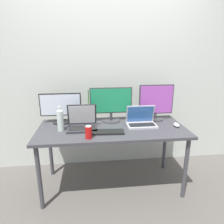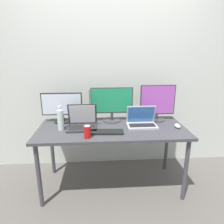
{
  "view_description": "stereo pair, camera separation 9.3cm",
  "coord_description": "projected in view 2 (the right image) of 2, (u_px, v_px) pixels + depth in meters",
  "views": [
    {
      "loc": [
        -0.23,
        -2.07,
        1.54
      ],
      "look_at": [
        0.0,
        0.0,
        0.92
      ],
      "focal_mm": 32.0,
      "sensor_mm": 36.0,
      "label": 1
    },
    {
      "loc": [
        -0.14,
        -2.07,
        1.54
      ],
      "look_at": [
        0.0,
        0.0,
        0.92
      ],
      "focal_mm": 32.0,
      "sensor_mm": 36.0,
      "label": 2
    }
  ],
  "objects": [
    {
      "name": "soda_can_near_keyboard",
      "position": [
        87.0,
        132.0,
        1.94
      ],
      "size": [
        0.07,
        0.07,
        0.13
      ],
      "color": "red",
      "rests_on": "work_desk"
    },
    {
      "name": "water_bottle",
      "position": [
        61.0,
        119.0,
        2.12
      ],
      "size": [
        0.07,
        0.07,
        0.27
      ],
      "color": "silver",
      "rests_on": "work_desk"
    },
    {
      "name": "laptop_silver",
      "position": [
        82.0,
        122.0,
        2.2
      ],
      "size": [
        0.32,
        0.26,
        0.26
      ],
      "color": "#2D2D33",
      "rests_on": "work_desk"
    },
    {
      "name": "ground_plane",
      "position": [
        112.0,
        184.0,
        2.43
      ],
      "size": [
        16.0,
        16.0,
        0.0
      ],
      "primitive_type": "plane",
      "color": "#5B5651"
    },
    {
      "name": "monitor_left",
      "position": [
        62.0,
        107.0,
        2.35
      ],
      "size": [
        0.47,
        0.21,
        0.35
      ],
      "color": "black",
      "rests_on": "work_desk"
    },
    {
      "name": "wall_back",
      "position": [
        109.0,
        72.0,
        2.63
      ],
      "size": [
        7.0,
        0.08,
        2.6
      ],
      "primitive_type": "cube",
      "color": "silver",
      "rests_on": "ground"
    },
    {
      "name": "mouse_by_keyboard",
      "position": [
        177.0,
        126.0,
        2.21
      ],
      "size": [
        0.07,
        0.11,
        0.04
      ],
      "primitive_type": "ellipsoid",
      "rotation": [
        0.0,
        0.0,
        -0.07
      ],
      "color": "silver",
      "rests_on": "work_desk"
    },
    {
      "name": "keyboard_main",
      "position": [
        106.0,
        132.0,
        2.07
      ],
      "size": [
        0.37,
        0.15,
        0.02
      ],
      "primitive_type": "cube",
      "rotation": [
        0.0,
        0.0,
        -0.06
      ],
      "color": "black",
      "rests_on": "work_desk"
    },
    {
      "name": "monitor_right",
      "position": [
        157.0,
        102.0,
        2.41
      ],
      "size": [
        0.42,
        0.21,
        0.43
      ],
      "color": "#38383D",
      "rests_on": "work_desk"
    },
    {
      "name": "monitor_center",
      "position": [
        112.0,
        103.0,
        2.38
      ],
      "size": [
        0.5,
        0.22,
        0.41
      ],
      "color": "#38383D",
      "rests_on": "work_desk"
    },
    {
      "name": "work_desk",
      "position": [
        112.0,
        133.0,
        2.24
      ],
      "size": [
        1.63,
        0.73,
        0.74
      ],
      "color": "#424247",
      "rests_on": "ground"
    },
    {
      "name": "bamboo_vase",
      "position": [
        90.0,
        115.0,
        2.43
      ],
      "size": [
        0.08,
        0.08,
        0.38
      ],
      "color": "#B2D1B7",
      "rests_on": "work_desk"
    },
    {
      "name": "laptop_secondary",
      "position": [
        141.0,
        121.0,
        2.26
      ],
      "size": [
        0.33,
        0.22,
        0.23
      ],
      "color": "#B7B7BC",
      "rests_on": "work_desk"
    }
  ]
}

